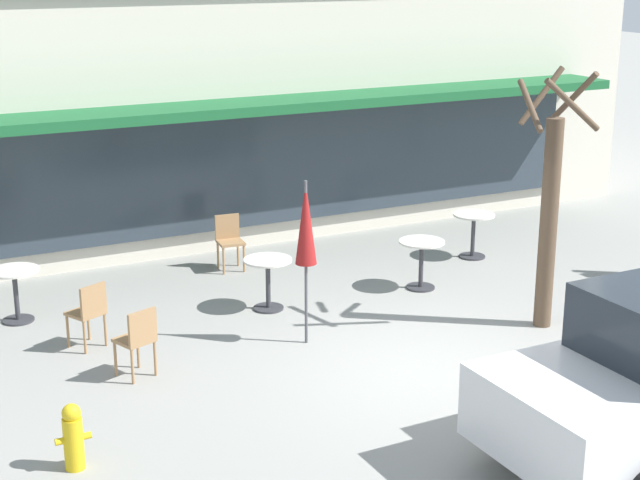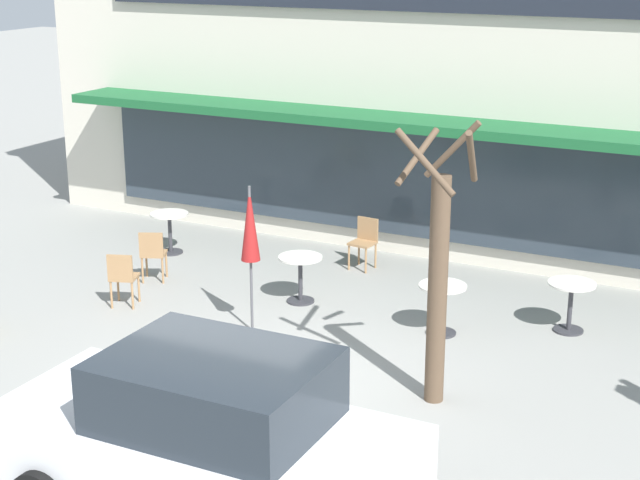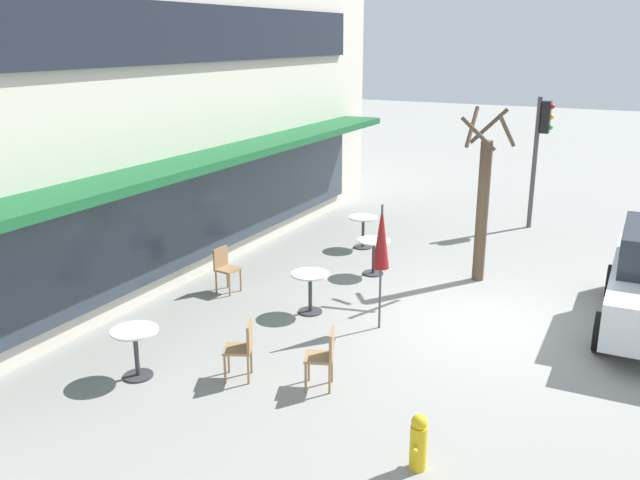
{
  "view_description": "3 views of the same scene",
  "coord_description": "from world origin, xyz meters",
  "px_view_note": "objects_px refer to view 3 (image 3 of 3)",
  "views": [
    {
      "loc": [
        -6.3,
        -9.22,
        4.99
      ],
      "look_at": [
        -0.43,
        2.34,
        1.15
      ],
      "focal_mm": 55.0,
      "sensor_mm": 36.0,
      "label": 1
    },
    {
      "loc": [
        6.0,
        -9.89,
        5.55
      ],
      "look_at": [
        -0.3,
        2.42,
        1.28
      ],
      "focal_mm": 55.0,
      "sensor_mm": 36.0,
      "label": 2
    },
    {
      "loc": [
        -11.12,
        -2.35,
        4.84
      ],
      "look_at": [
        0.22,
        3.38,
        1.02
      ],
      "focal_mm": 38.0,
      "sensor_mm": 36.0,
      "label": 3
    }
  ],
  "objects_px": {
    "cafe_table_streetside": "(374,251)",
    "traffic_light_pole": "(540,141)",
    "cafe_table_mid_patio": "(310,286)",
    "fire_hydrant": "(418,442)",
    "cafe_table_near_wall": "(136,345)",
    "cafe_chair_1": "(324,354)",
    "cafe_chair_0": "(225,266)",
    "street_tree": "(483,202)",
    "cafe_table_by_tree": "(363,227)",
    "patio_umbrella_green_folded": "(382,238)",
    "cafe_chair_2": "(243,346)"
  },
  "relations": [
    {
      "from": "cafe_table_streetside",
      "to": "traffic_light_pole",
      "type": "height_order",
      "value": "traffic_light_pole"
    },
    {
      "from": "cafe_table_mid_patio",
      "to": "fire_hydrant",
      "type": "bearing_deg",
      "value": -137.47
    },
    {
      "from": "cafe_table_near_wall",
      "to": "cafe_chair_1",
      "type": "bearing_deg",
      "value": -69.71
    },
    {
      "from": "cafe_chair_0",
      "to": "street_tree",
      "type": "relative_size",
      "value": 0.25
    },
    {
      "from": "cafe_table_by_tree",
      "to": "cafe_chair_0",
      "type": "relative_size",
      "value": 0.85
    },
    {
      "from": "cafe_table_near_wall",
      "to": "patio_umbrella_green_folded",
      "type": "xyz_separation_m",
      "value": [
        3.26,
        -2.53,
        1.11
      ]
    },
    {
      "from": "cafe_table_near_wall",
      "to": "fire_hydrant",
      "type": "relative_size",
      "value": 1.08
    },
    {
      "from": "cafe_table_by_tree",
      "to": "patio_umbrella_green_folded",
      "type": "relative_size",
      "value": 0.35
    },
    {
      "from": "cafe_table_by_tree",
      "to": "patio_umbrella_green_folded",
      "type": "height_order",
      "value": "patio_umbrella_green_folded"
    },
    {
      "from": "patio_umbrella_green_folded",
      "to": "street_tree",
      "type": "xyz_separation_m",
      "value": [
        3.19,
        -0.91,
        0.03
      ]
    },
    {
      "from": "patio_umbrella_green_folded",
      "to": "fire_hydrant",
      "type": "distance_m",
      "value": 4.2
    },
    {
      "from": "cafe_table_mid_patio",
      "to": "cafe_chair_1",
      "type": "relative_size",
      "value": 0.85
    },
    {
      "from": "cafe_chair_2",
      "to": "cafe_chair_0",
      "type": "bearing_deg",
      "value": 38.56
    },
    {
      "from": "cafe_table_by_tree",
      "to": "cafe_table_mid_patio",
      "type": "xyz_separation_m",
      "value": [
        -4.1,
        -0.72,
        0.0
      ]
    },
    {
      "from": "cafe_table_mid_patio",
      "to": "patio_umbrella_green_folded",
      "type": "distance_m",
      "value": 1.78
    },
    {
      "from": "cafe_table_by_tree",
      "to": "street_tree",
      "type": "height_order",
      "value": "street_tree"
    },
    {
      "from": "cafe_table_by_tree",
      "to": "traffic_light_pole",
      "type": "relative_size",
      "value": 0.22
    },
    {
      "from": "cafe_chair_1",
      "to": "cafe_table_by_tree",
      "type": "bearing_deg",
      "value": 18.69
    },
    {
      "from": "cafe_table_streetside",
      "to": "patio_umbrella_green_folded",
      "type": "bearing_deg",
      "value": -155.36
    },
    {
      "from": "cafe_table_streetside",
      "to": "cafe_chair_0",
      "type": "bearing_deg",
      "value": 135.41
    },
    {
      "from": "cafe_chair_1",
      "to": "traffic_light_pole",
      "type": "height_order",
      "value": "traffic_light_pole"
    },
    {
      "from": "patio_umbrella_green_folded",
      "to": "cafe_chair_2",
      "type": "height_order",
      "value": "patio_umbrella_green_folded"
    },
    {
      "from": "cafe_table_streetside",
      "to": "street_tree",
      "type": "bearing_deg",
      "value": -72.18
    },
    {
      "from": "patio_umbrella_green_folded",
      "to": "street_tree",
      "type": "bearing_deg",
      "value": -15.88
    },
    {
      "from": "cafe_chair_2",
      "to": "cafe_table_near_wall",
      "type": "bearing_deg",
      "value": 115.17
    },
    {
      "from": "cafe_table_near_wall",
      "to": "cafe_table_by_tree",
      "type": "relative_size",
      "value": 1.0
    },
    {
      "from": "cafe_table_mid_patio",
      "to": "traffic_light_pole",
      "type": "bearing_deg",
      "value": -18.44
    },
    {
      "from": "cafe_chair_1",
      "to": "fire_hydrant",
      "type": "xyz_separation_m",
      "value": [
        -1.22,
        -1.83,
        -0.17
      ]
    },
    {
      "from": "cafe_table_streetside",
      "to": "cafe_table_mid_patio",
      "type": "bearing_deg",
      "value": 174.78
    },
    {
      "from": "street_tree",
      "to": "cafe_chair_2",
      "type": "bearing_deg",
      "value": 160.8
    },
    {
      "from": "traffic_light_pole",
      "to": "fire_hydrant",
      "type": "height_order",
      "value": "traffic_light_pole"
    },
    {
      "from": "cafe_table_mid_patio",
      "to": "traffic_light_pole",
      "type": "height_order",
      "value": "traffic_light_pole"
    },
    {
      "from": "cafe_table_streetside",
      "to": "cafe_table_by_tree",
      "type": "distance_m",
      "value": 1.89
    },
    {
      "from": "cafe_table_streetside",
      "to": "cafe_chair_1",
      "type": "relative_size",
      "value": 0.85
    },
    {
      "from": "cafe_chair_0",
      "to": "fire_hydrant",
      "type": "xyz_separation_m",
      "value": [
        -3.79,
        -5.29,
        -0.17
      ]
    },
    {
      "from": "street_tree",
      "to": "cafe_chair_0",
      "type": "bearing_deg",
      "value": 124.24
    },
    {
      "from": "cafe_table_by_tree",
      "to": "cafe_chair_1",
      "type": "xyz_separation_m",
      "value": [
        -6.46,
        -2.18,
        0.01
      ]
    },
    {
      "from": "cafe_chair_2",
      "to": "traffic_light_pole",
      "type": "distance_m",
      "value": 10.81
    },
    {
      "from": "cafe_table_streetside",
      "to": "street_tree",
      "type": "xyz_separation_m",
      "value": [
        0.66,
        -2.07,
        1.14
      ]
    },
    {
      "from": "cafe_table_near_wall",
      "to": "cafe_chair_2",
      "type": "height_order",
      "value": "cafe_chair_2"
    },
    {
      "from": "cafe_table_streetside",
      "to": "fire_hydrant",
      "type": "bearing_deg",
      "value": -153.13
    },
    {
      "from": "street_tree",
      "to": "cafe_table_streetside",
      "type": "bearing_deg",
      "value": 107.82
    },
    {
      "from": "traffic_light_pole",
      "to": "patio_umbrella_green_folded",
      "type": "bearing_deg",
      "value": 171.27
    },
    {
      "from": "traffic_light_pole",
      "to": "cafe_table_streetside",
      "type": "bearing_deg",
      "value": 155.98
    },
    {
      "from": "patio_umbrella_green_folded",
      "to": "cafe_chair_0",
      "type": "bearing_deg",
      "value": 85.43
    },
    {
      "from": "cafe_table_streetside",
      "to": "cafe_table_mid_patio",
      "type": "distance_m",
      "value": 2.47
    },
    {
      "from": "cafe_table_by_tree",
      "to": "cafe_table_mid_patio",
      "type": "height_order",
      "value": "same"
    },
    {
      "from": "cafe_chair_1",
      "to": "cafe_chair_2",
      "type": "xyz_separation_m",
      "value": [
        -0.29,
        1.18,
        0.0
      ]
    },
    {
      "from": "cafe_chair_0",
      "to": "cafe_chair_2",
      "type": "height_order",
      "value": "same"
    },
    {
      "from": "cafe_table_streetside",
      "to": "cafe_chair_2",
      "type": "distance_m",
      "value": 5.11
    }
  ]
}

